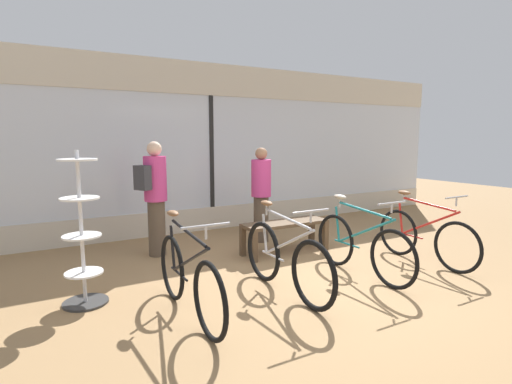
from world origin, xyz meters
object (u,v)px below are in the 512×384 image
(customer_near_rack, at_px, (155,195))
(bicycle_far_left, at_px, (188,278))
(customer_by_window, at_px, (261,193))
(bicycle_left, at_px, (285,259))
(bicycle_far_right, at_px, (425,237))
(display_bench, at_px, (285,227))
(accessory_rack, at_px, (82,242))
(bicycle_right, at_px, (361,246))

(customer_near_rack, bearing_deg, bicycle_far_left, -97.87)
(customer_near_rack, bearing_deg, customer_by_window, -1.99)
(bicycle_left, xyz_separation_m, customer_by_window, (0.95, 2.17, 0.45))
(customer_by_window, bearing_deg, bicycle_far_right, -57.26)
(bicycle_far_right, height_order, display_bench, bicycle_far_right)
(bicycle_far_right, bearing_deg, bicycle_left, 178.76)
(bicycle_left, relative_size, accessory_rack, 1.06)
(display_bench, bearing_deg, customer_by_window, 88.07)
(bicycle_right, xyz_separation_m, display_bench, (-0.28, 1.36, 0.01))
(customer_by_window, bearing_deg, display_bench, -91.93)
(bicycle_far_left, distance_m, accessory_rack, 1.26)
(bicycle_right, distance_m, customer_by_window, 2.22)
(customer_near_rack, height_order, customer_by_window, customer_near_rack)
(customer_by_window, bearing_deg, bicycle_far_left, -134.36)
(bicycle_far_left, height_order, accessory_rack, accessory_rack)
(bicycle_right, height_order, customer_by_window, customer_by_window)
(display_bench, distance_m, customer_near_rack, 2.07)
(bicycle_right, xyz_separation_m, customer_by_window, (-0.25, 2.15, 0.46))
(bicycle_far_right, bearing_deg, bicycle_far_left, 179.49)
(bicycle_left, distance_m, accessory_rack, 2.24)
(bicycle_left, height_order, display_bench, bicycle_left)
(bicycle_right, height_order, accessory_rack, accessory_rack)
(bicycle_right, relative_size, bicycle_far_right, 1.05)
(accessory_rack, bearing_deg, customer_near_rack, 49.62)
(bicycle_far_right, relative_size, customer_by_window, 1.03)
(display_bench, bearing_deg, bicycle_left, -123.94)
(bicycle_far_left, relative_size, customer_by_window, 1.09)
(bicycle_left, bearing_deg, bicycle_far_right, -1.24)
(customer_near_rack, bearing_deg, bicycle_right, -46.81)
(bicycle_far_left, xyz_separation_m, bicycle_far_right, (3.57, -0.03, -0.01))
(display_bench, relative_size, customer_by_window, 0.86)
(bicycle_far_left, bearing_deg, customer_by_window, 45.64)
(bicycle_far_right, bearing_deg, display_bench, 135.51)
(bicycle_far_right, height_order, customer_near_rack, customer_near_rack)
(bicycle_far_right, xyz_separation_m, customer_near_rack, (-3.26, 2.29, 0.55))
(bicycle_far_right, xyz_separation_m, accessory_rack, (-4.44, 0.89, 0.30))
(accessory_rack, height_order, customer_by_window, accessory_rack)
(bicycle_far_left, distance_m, customer_near_rack, 2.34)
(display_bench, bearing_deg, bicycle_far_right, -44.49)
(bicycle_far_right, height_order, customer_by_window, customer_by_window)
(bicycle_left, height_order, bicycle_right, bicycle_left)
(customer_by_window, bearing_deg, bicycle_left, -113.73)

